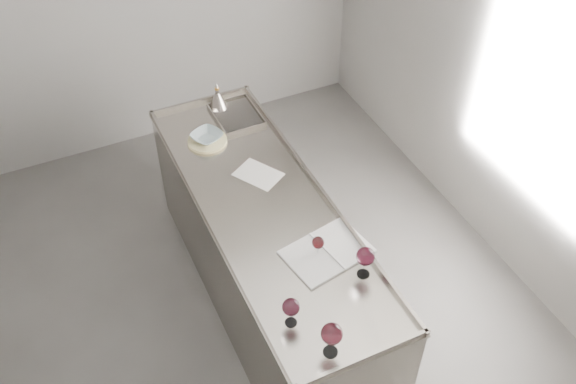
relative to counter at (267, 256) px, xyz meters
name	(u,v)px	position (x,y,z in m)	size (l,w,h in m)	color
room_shell	(197,208)	(-0.50, -0.30, 0.93)	(4.54, 5.04, 2.84)	#514F4C
counter	(267,256)	(0.00, 0.00, 0.00)	(0.77, 2.42, 0.97)	gray
wine_glass_left	(291,308)	(-0.23, -0.84, 0.60)	(0.09, 0.09, 0.18)	white
wine_glass_middle	(332,335)	(-0.12, -1.08, 0.62)	(0.11, 0.11, 0.21)	white
wine_glass_right	(365,257)	(0.27, -0.72, 0.61)	(0.10, 0.10, 0.20)	white
wine_glass_small	(318,243)	(0.11, -0.49, 0.57)	(0.07, 0.07, 0.14)	white
notebook	(327,252)	(0.16, -0.50, 0.47)	(0.52, 0.41, 0.02)	white
loose_paper_top	(258,174)	(0.07, 0.28, 0.47)	(0.20, 0.29, 0.00)	silver
trivet	(207,141)	(-0.11, 0.73, 0.48)	(0.27, 0.27, 0.02)	beige
ceramic_bowl	(207,137)	(-0.11, 0.73, 0.51)	(0.20, 0.20, 0.05)	#9AAEB3
wine_funnel	(218,100)	(0.10, 1.08, 0.53)	(0.14, 0.14, 0.21)	#B1A79E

